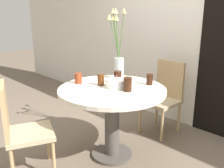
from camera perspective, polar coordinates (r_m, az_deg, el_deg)
The scene contains 13 objects.
ground_plane at distance 2.73m, azimuth -0.00°, elevation -15.90°, with size 16.00×16.00×0.00m, color #6B5B4C.
wall_back at distance 3.33m, azimuth 16.19°, elevation 12.93°, with size 8.00×0.05×2.60m.
dining_table at distance 2.47m, azimuth -0.00°, elevation -4.44°, with size 1.05×1.05×0.74m.
chair_near_front at distance 3.13m, azimuth 11.89°, elevation -2.12°, with size 0.41×0.41×0.88m.
chair_left_flank at distance 2.35m, azimuth -20.40°, elevation -9.01°, with size 0.52×0.52×0.88m.
birthday_cake at distance 2.42m, azimuth 1.00°, elevation 0.11°, with size 0.19×0.19×0.13m.
flower_vase at distance 2.72m, azimuth 1.37°, elevation 6.83°, with size 0.29×0.29×0.76m.
side_plate at distance 2.25m, azimuth -5.41°, elevation -2.16°, with size 0.20×0.20×0.01m.
drink_glass_0 at distance 2.50m, azimuth -2.58°, elevation 0.96°, with size 0.07×0.07×0.11m.
drink_glass_1 at distance 2.55m, azimuth 8.59°, elevation 1.08°, with size 0.06×0.06×0.11m.
drink_glass_2 at distance 2.57m, azimuth 1.31°, elevation 1.59°, with size 0.08×0.08×0.13m.
drink_glass_3 at distance 2.59m, azimuth -7.71°, elevation 1.32°, with size 0.07×0.07×0.11m.
drink_glass_4 at distance 2.31m, azimuth 3.57°, elevation -0.07°, with size 0.08×0.08×0.13m.
Camera 1 is at (1.66, -1.62, 1.44)m, focal length 40.00 mm.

